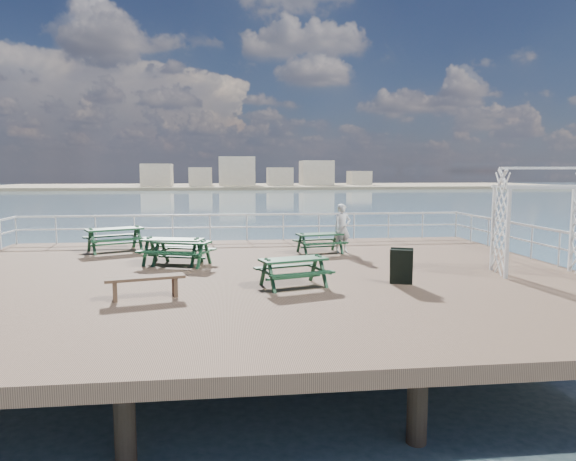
{
  "coord_description": "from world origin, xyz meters",
  "views": [
    {
      "loc": [
        -0.77,
        -13.78,
        2.8
      ],
      "look_at": [
        0.95,
        0.74,
        1.1
      ],
      "focal_mm": 32.0,
      "sensor_mm": 36.0,
      "label": 1
    }
  ],
  "objects_px": {
    "picnic_table_a": "(115,234)",
    "picnic_table_e": "(293,266)",
    "picnic_table_c": "(320,239)",
    "person": "(342,228)",
    "flat_bench_near": "(145,282)",
    "picnic_table_b": "(173,246)",
    "trellis_arbor": "(541,227)",
    "picnic_table_d": "(182,248)"
  },
  "relations": [
    {
      "from": "picnic_table_a",
      "to": "picnic_table_e",
      "type": "relative_size",
      "value": 1.22
    },
    {
      "from": "picnic_table_c",
      "to": "person",
      "type": "bearing_deg",
      "value": -12.87
    },
    {
      "from": "picnic_table_e",
      "to": "flat_bench_near",
      "type": "xyz_separation_m",
      "value": [
        -3.4,
        -0.78,
        -0.14
      ]
    },
    {
      "from": "person",
      "to": "picnic_table_b",
      "type": "bearing_deg",
      "value": -178.88
    },
    {
      "from": "picnic_table_e",
      "to": "person",
      "type": "bearing_deg",
      "value": 48.35
    },
    {
      "from": "picnic_table_a",
      "to": "flat_bench_near",
      "type": "xyz_separation_m",
      "value": [
        2.12,
        -7.02,
        -0.22
      ]
    },
    {
      "from": "picnic_table_a",
      "to": "person",
      "type": "distance_m",
      "value": 7.96
    },
    {
      "from": "picnic_table_a",
      "to": "trellis_arbor",
      "type": "bearing_deg",
      "value": -49.79
    },
    {
      "from": "picnic_table_c",
      "to": "flat_bench_near",
      "type": "relative_size",
      "value": 1.02
    },
    {
      "from": "picnic_table_a",
      "to": "picnic_table_e",
      "type": "bearing_deg",
      "value": -73.83
    },
    {
      "from": "picnic_table_e",
      "to": "flat_bench_near",
      "type": "relative_size",
      "value": 1.09
    },
    {
      "from": "picnic_table_a",
      "to": "picnic_table_d",
      "type": "height_order",
      "value": "picnic_table_a"
    },
    {
      "from": "picnic_table_b",
      "to": "trellis_arbor",
      "type": "distance_m",
      "value": 10.45
    },
    {
      "from": "picnic_table_a",
      "to": "picnic_table_b",
      "type": "xyz_separation_m",
      "value": [
        2.28,
        -2.77,
        -0.03
      ]
    },
    {
      "from": "picnic_table_c",
      "to": "picnic_table_e",
      "type": "height_order",
      "value": "picnic_table_e"
    },
    {
      "from": "picnic_table_a",
      "to": "picnic_table_b",
      "type": "distance_m",
      "value": 3.59
    },
    {
      "from": "flat_bench_near",
      "to": "picnic_table_d",
      "type": "bearing_deg",
      "value": 69.67
    },
    {
      "from": "trellis_arbor",
      "to": "person",
      "type": "height_order",
      "value": "trellis_arbor"
    },
    {
      "from": "picnic_table_c",
      "to": "picnic_table_d",
      "type": "height_order",
      "value": "picnic_table_d"
    },
    {
      "from": "picnic_table_a",
      "to": "person",
      "type": "height_order",
      "value": "person"
    },
    {
      "from": "picnic_table_d",
      "to": "picnic_table_e",
      "type": "relative_size",
      "value": 1.07
    },
    {
      "from": "picnic_table_e",
      "to": "person",
      "type": "height_order",
      "value": "person"
    },
    {
      "from": "picnic_table_d",
      "to": "person",
      "type": "height_order",
      "value": "person"
    },
    {
      "from": "picnic_table_b",
      "to": "picnic_table_d",
      "type": "xyz_separation_m",
      "value": [
        0.28,
        -0.25,
        -0.03
      ]
    },
    {
      "from": "picnic_table_c",
      "to": "picnic_table_b",
      "type": "bearing_deg",
      "value": -174.19
    },
    {
      "from": "picnic_table_c",
      "to": "picnic_table_d",
      "type": "distance_m",
      "value": 4.85
    },
    {
      "from": "picnic_table_d",
      "to": "person",
      "type": "distance_m",
      "value": 5.58
    },
    {
      "from": "picnic_table_d",
      "to": "trellis_arbor",
      "type": "distance_m",
      "value": 10.12
    },
    {
      "from": "picnic_table_e",
      "to": "trellis_arbor",
      "type": "distance_m",
      "value": 6.87
    },
    {
      "from": "picnic_table_b",
      "to": "picnic_table_e",
      "type": "relative_size",
      "value": 1.08
    },
    {
      "from": "picnic_table_a",
      "to": "picnic_table_d",
      "type": "bearing_deg",
      "value": -74.92
    },
    {
      "from": "picnic_table_b",
      "to": "picnic_table_d",
      "type": "height_order",
      "value": "picnic_table_b"
    },
    {
      "from": "picnic_table_a",
      "to": "picnic_table_c",
      "type": "bearing_deg",
      "value": -35.2
    },
    {
      "from": "picnic_table_a",
      "to": "picnic_table_c",
      "type": "relative_size",
      "value": 1.31
    },
    {
      "from": "flat_bench_near",
      "to": "picnic_table_b",
      "type": "bearing_deg",
      "value": 73.84
    },
    {
      "from": "picnic_table_a",
      "to": "flat_bench_near",
      "type": "height_order",
      "value": "picnic_table_a"
    },
    {
      "from": "picnic_table_b",
      "to": "picnic_table_d",
      "type": "relative_size",
      "value": 1.01
    },
    {
      "from": "flat_bench_near",
      "to": "person",
      "type": "height_order",
      "value": "person"
    },
    {
      "from": "picnic_table_d",
      "to": "flat_bench_near",
      "type": "height_order",
      "value": "picnic_table_d"
    },
    {
      "from": "picnic_table_a",
      "to": "picnic_table_c",
      "type": "height_order",
      "value": "picnic_table_a"
    },
    {
      "from": "picnic_table_b",
      "to": "picnic_table_c",
      "type": "bearing_deg",
      "value": 32.34
    },
    {
      "from": "picnic_table_e",
      "to": "trellis_arbor",
      "type": "bearing_deg",
      "value": -11.26
    }
  ]
}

